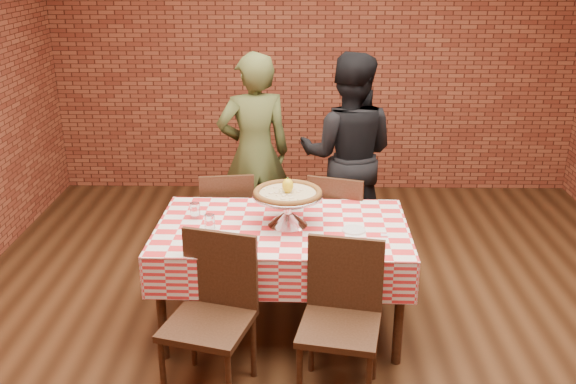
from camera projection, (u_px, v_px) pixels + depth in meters
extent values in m
plane|color=black|center=(324.00, 339.00, 4.33)|extent=(6.00, 6.00, 0.00)
plane|color=maroon|center=(316.00, 56.00, 6.62)|extent=(5.50, 0.00, 5.50)
cube|color=#402718|center=(282.00, 277.00, 4.37)|extent=(1.66, 1.02, 0.75)
cylinder|color=#CABC8B|center=(288.00, 194.00, 4.18)|extent=(0.47, 0.47, 0.03)
ellipsoid|color=yellow|center=(288.00, 186.00, 4.16)|extent=(0.08, 0.08, 0.10)
cylinder|color=white|center=(210.00, 222.00, 4.15)|extent=(0.07, 0.07, 0.11)
cylinder|color=white|center=(195.00, 211.00, 4.34)|extent=(0.07, 0.07, 0.11)
cylinder|color=white|center=(354.00, 230.00, 4.15)|extent=(0.16, 0.16, 0.01)
cube|color=white|center=(366.00, 241.00, 4.01)|extent=(0.06, 0.05, 0.00)
cube|color=white|center=(385.00, 235.00, 4.09)|extent=(0.05, 0.04, 0.00)
cube|color=silver|center=(293.00, 198.00, 4.51)|extent=(0.12, 0.10, 0.15)
imported|color=#444C25|center=(254.00, 154.00, 5.40)|extent=(0.71, 0.57, 1.72)
imported|color=black|center=(348.00, 155.00, 5.36)|extent=(0.93, 0.78, 1.72)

